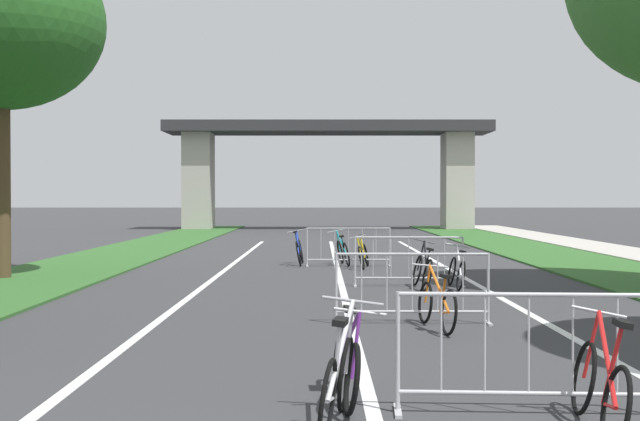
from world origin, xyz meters
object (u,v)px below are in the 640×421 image
Objects in this scene: bicycle_silver_8 at (342,380)px; bicycle_purple_4 at (350,363)px; bicycle_white_3 at (461,271)px; bicycle_black_6 at (427,271)px; bicycle_orange_2 at (441,304)px; bicycle_yellow_5 at (367,255)px; bicycle_blue_0 at (303,251)px; crowd_barrier_second at (416,289)px; crowd_barrier_third at (413,262)px; bicycle_teal_1 at (347,252)px; crowd_barrier_fourth at (353,247)px; crowd_barrier_nearest at (533,354)px; bicycle_red_7 at (604,386)px; tree_left_oak_near at (4,23)px.

bicycle_purple_4 is at bearing 93.23° from bicycle_silver_8.
bicycle_white_3 is 0.71m from bicycle_black_6.
bicycle_orange_2 is 1.01× the size of bicycle_yellow_5.
crowd_barrier_second is at bearing -77.88° from bicycle_blue_0.
crowd_barrier_third reaches higher than bicycle_orange_2.
crowd_barrier_second is 10.61m from bicycle_teal_1.
bicycle_purple_4 is (-0.53, -14.84, -0.17)m from crowd_barrier_fourth.
bicycle_black_6 reaches higher than bicycle_teal_1.
crowd_barrier_fourth is 15.69m from bicycle_silver_8.
bicycle_red_7 is at bearing -52.22° from crowd_barrier_nearest.
tree_left_oak_near reaches higher than bicycle_silver_8.
bicycle_purple_4 is at bearing -99.40° from bicycle_teal_1.
crowd_barrier_nearest reaches higher than bicycle_silver_8.
bicycle_teal_1 is at bearing 108.91° from crowd_barrier_fourth.
crowd_barrier_third reaches higher than bicycle_red_7.
bicycle_yellow_5 is 0.98× the size of bicycle_black_6.
bicycle_yellow_5 is at bearing 83.35° from bicycle_orange_2.
crowd_barrier_fourth is at bearing 24.19° from tree_left_oak_near.
crowd_barrier_second reaches higher than bicycle_white_3.
crowd_barrier_fourth is 1.45× the size of bicycle_purple_4.
crowd_barrier_nearest is (9.04, -11.68, -5.30)m from tree_left_oak_near.
bicycle_white_3 is at bearing 84.93° from bicycle_silver_8.
crowd_barrier_second reaches higher than bicycle_teal_1.
crowd_barrier_third is at bearing 158.36° from bicycle_white_3.
bicycle_silver_8 is (-2.65, -10.22, 0.03)m from bicycle_white_3.
bicycle_blue_0 is 11.40m from bicycle_orange_2.
crowd_barrier_fourth is 5.70m from bicycle_black_6.
bicycle_silver_8 is (-1.65, -0.40, -0.14)m from crowd_barrier_nearest.
bicycle_red_7 is (1.07, -15.28, 0.02)m from bicycle_yellow_5.
bicycle_white_3 is at bearing 84.15° from crowd_barrier_nearest.
bicycle_purple_4 is (-1.55, 0.44, -0.17)m from crowd_barrier_nearest.
bicycle_yellow_5 is at bearing -29.11° from bicycle_blue_0.
crowd_barrier_fourth is at bearing -17.84° from bicycle_blue_0.
bicycle_silver_8 is at bearing -92.28° from crowd_barrier_fourth.
crowd_barrier_second is at bearing -37.44° from tree_left_oak_near.
crowd_barrier_fourth reaches higher than bicycle_purple_4.
bicycle_red_7 is (0.86, -5.64, -0.15)m from crowd_barrier_second.
bicycle_yellow_5 is at bearing -55.73° from crowd_barrier_fourth.
crowd_barrier_second is 0.62m from bicycle_orange_2.
bicycle_orange_2 is (-0.14, 4.58, -0.16)m from crowd_barrier_nearest.
tree_left_oak_near reaches higher than crowd_barrier_fourth.
crowd_barrier_second is at bearing -93.99° from bicycle_teal_1.
bicycle_blue_0 reaches higher than bicycle_yellow_5.
bicycle_orange_2 is at bearing -92.08° from crowd_barrier_third.
crowd_barrier_second is at bearing 103.85° from bicycle_red_7.
bicycle_orange_2 is (-0.20, -5.61, -0.16)m from crowd_barrier_third.
bicycle_blue_0 is 1.04× the size of bicycle_yellow_5.
bicycle_yellow_5 is at bearing 96.98° from bicycle_black_6.
tree_left_oak_near is 10.26m from crowd_barrier_fourth.
bicycle_red_7 is at bearing -81.35° from crowd_barrier_second.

